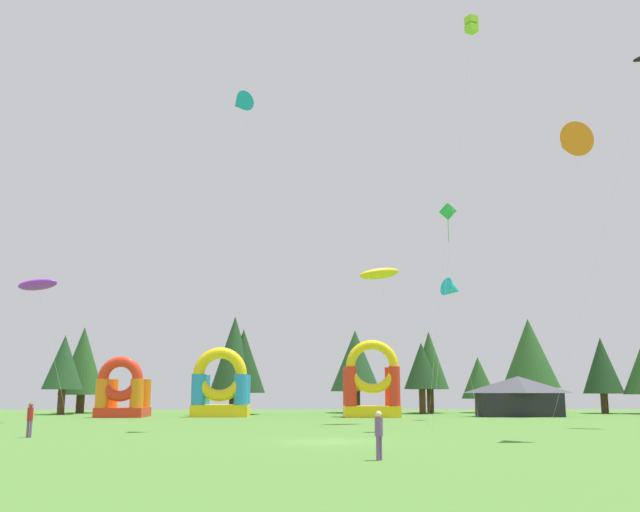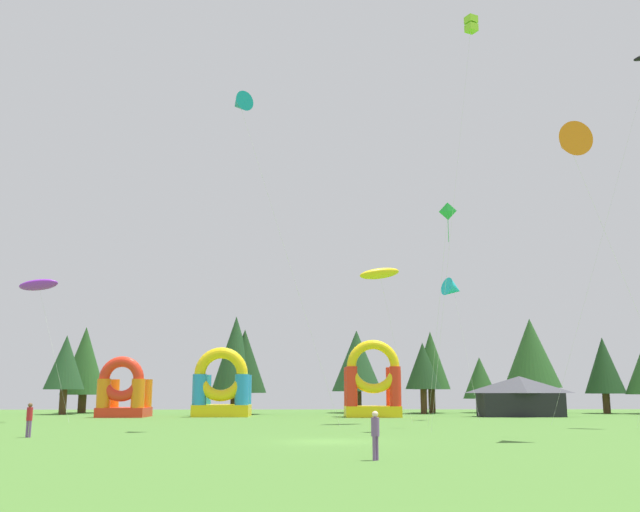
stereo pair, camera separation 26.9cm
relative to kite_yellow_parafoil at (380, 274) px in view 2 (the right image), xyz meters
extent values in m
plane|color=#47752D|center=(-4.71, -18.47, -11.41)|extent=(120.00, 120.00, 0.00)
ellipsoid|color=yellow|center=(0.00, 0.00, 0.00)|extent=(3.81, 2.75, 1.62)
cylinder|color=silver|center=(1.23, 0.57, -5.70)|extent=(2.48, 1.16, 11.41)
cone|color=orange|center=(8.50, -17.81, 4.34)|extent=(2.08, 1.96, 1.98)
cylinder|color=silver|center=(11.22, -17.56, -3.54)|extent=(5.45, 0.50, 15.75)
cylinder|color=silver|center=(16.10, -3.66, 2.15)|extent=(7.76, 4.11, 27.12)
cone|color=#19B7CC|center=(7.34, 7.45, -0.11)|extent=(2.34, 2.24, 1.94)
cylinder|color=silver|center=(7.95, 6.12, -5.76)|extent=(1.23, 2.67, 11.30)
cube|color=#8CD826|center=(5.66, -9.15, 15.81)|extent=(0.93, 0.93, 0.51)
cube|color=#8CD826|center=(5.66, -9.15, 16.43)|extent=(0.93, 0.93, 0.51)
cylinder|color=silver|center=(3.68, -10.14, 2.36)|extent=(3.98, 2.00, 27.53)
ellipsoid|color=purple|center=(-27.76, 4.07, -0.39)|extent=(3.50, 1.82, 1.47)
cylinder|color=silver|center=(-26.08, 3.83, -5.90)|extent=(3.37, 0.48, 11.02)
pyramid|color=green|center=(4.36, -5.33, 3.62)|extent=(0.93, 0.46, 0.91)
cylinder|color=green|center=(4.38, -5.27, 2.53)|extent=(0.04, 0.04, 2.19)
cylinder|color=silver|center=(3.69, -3.96, -3.89)|extent=(1.40, 2.63, 15.04)
cone|color=#0C7F7A|center=(-10.32, -8.85, 10.20)|extent=(1.90, 1.88, 1.43)
cylinder|color=silver|center=(-6.82, -6.07, -0.60)|extent=(7.01, 5.58, 21.61)
cylinder|color=#724C8C|center=(-20.53, -14.99, -10.97)|extent=(0.16, 0.16, 0.88)
cylinder|color=#724C8C|center=(-20.70, -14.95, -10.97)|extent=(0.16, 0.16, 0.88)
cylinder|color=#B21E26|center=(-20.62, -14.97, -10.18)|extent=(0.38, 0.38, 0.70)
sphere|color=brown|center=(-20.62, -14.97, -9.71)|extent=(0.24, 0.24, 0.24)
cylinder|color=#724C8C|center=(-3.28, -28.01, -10.99)|extent=(0.17, 0.17, 0.84)
cylinder|color=#724C8C|center=(-3.39, -28.14, -10.99)|extent=(0.17, 0.17, 0.84)
cylinder|color=#724C8C|center=(-3.33, -28.08, -10.23)|extent=(0.42, 0.42, 0.67)
sphere|color=beige|center=(-3.33, -28.08, -9.78)|extent=(0.23, 0.23, 0.23)
cube|color=red|center=(-22.87, 14.96, -10.97)|extent=(4.43, 4.55, 0.88)
cylinder|color=orange|center=(-24.46, 13.30, -9.20)|extent=(1.24, 1.24, 2.66)
cylinder|color=orange|center=(-21.27, 13.30, -9.20)|extent=(1.24, 1.24, 2.66)
cylinder|color=orange|center=(-24.46, 16.61, -9.20)|extent=(1.24, 1.24, 2.66)
cylinder|color=orange|center=(-21.27, 16.61, -9.20)|extent=(1.24, 1.24, 2.66)
torus|color=red|center=(-22.87, 13.30, -7.87)|extent=(4.18, 0.99, 4.18)
cube|color=yellow|center=(-13.72, 16.12, -10.85)|extent=(5.37, 4.78, 1.11)
cylinder|color=#268CD8|center=(-15.74, 14.40, -8.85)|extent=(1.34, 1.34, 2.88)
cylinder|color=#268CD8|center=(-11.71, 14.40, -8.85)|extent=(1.34, 1.34, 2.88)
cylinder|color=#268CD8|center=(-15.74, 17.84, -8.85)|extent=(1.34, 1.34, 2.88)
cylinder|color=#268CD8|center=(-11.71, 17.84, -8.85)|extent=(1.34, 1.34, 2.88)
torus|color=yellow|center=(-13.72, 14.40, -7.41)|extent=(5.10, 1.07, 5.10)
cube|color=yellow|center=(0.67, 14.18, -10.90)|extent=(5.18, 3.89, 1.02)
cylinder|color=red|center=(-1.38, 12.77, -8.56)|extent=(1.09, 1.09, 3.66)
cylinder|color=red|center=(2.71, 12.77, -8.56)|extent=(1.09, 1.09, 3.66)
cylinder|color=red|center=(-1.38, 15.58, -8.56)|extent=(1.09, 1.09, 3.66)
cylinder|color=red|center=(2.71, 15.58, -8.56)|extent=(1.09, 1.09, 3.66)
torus|color=yellow|center=(0.67, 12.77, -6.73)|extent=(4.96, 0.87, 4.96)
cube|color=black|center=(14.95, 14.61, -10.29)|extent=(7.72, 3.39, 2.23)
pyramid|color=#3F3F47|center=(14.95, 14.61, -8.38)|extent=(7.72, 3.39, 1.60)
cylinder|color=#4C331E|center=(-31.05, 22.15, -10.12)|extent=(0.75, 0.75, 2.58)
cone|color=#1E4221|center=(-31.05, 22.15, -5.99)|extent=(4.17, 4.17, 5.68)
cylinder|color=#4C331E|center=(-30.54, 27.07, -10.40)|extent=(0.90, 0.90, 2.01)
cone|color=#234C1E|center=(-30.54, 27.07, -5.61)|extent=(4.98, 4.98, 7.56)
cylinder|color=#4C331E|center=(-13.06, 21.85, -10.24)|extent=(0.91, 0.91, 2.33)
cone|color=#1E4221|center=(-13.06, 21.85, -5.10)|extent=(5.04, 5.04, 7.96)
cylinder|color=#4C331E|center=(-12.13, 22.03, -10.30)|extent=(0.85, 0.85, 2.22)
cone|color=#193819|center=(-12.13, 22.03, -5.85)|extent=(4.73, 4.73, 6.68)
cylinder|color=#4C331E|center=(0.19, 26.79, -10.22)|extent=(1.01, 1.01, 2.38)
cone|color=#1E4221|center=(0.19, 26.79, -5.61)|extent=(5.64, 5.64, 6.84)
cylinder|color=#4C331E|center=(7.14, 23.42, -10.10)|extent=(0.70, 0.70, 2.61)
cone|color=#193819|center=(7.14, 23.42, -6.29)|extent=(3.89, 3.89, 5.02)
cylinder|color=#4C331E|center=(8.55, 26.38, -10.11)|extent=(0.76, 0.76, 2.60)
cone|color=#234C1E|center=(8.55, 26.38, -5.57)|extent=(4.24, 4.24, 6.48)
cylinder|color=#4C331E|center=(14.12, 26.59, -10.62)|extent=(0.70, 0.70, 1.57)
cone|color=#234C1E|center=(14.12, 26.59, -7.52)|extent=(3.89, 3.89, 4.64)
cylinder|color=#4C331E|center=(19.80, 25.62, -10.03)|extent=(1.14, 1.14, 2.76)
cone|color=#234C1E|center=(19.80, 25.62, -4.77)|extent=(6.34, 6.34, 7.74)
cylinder|color=#4C331E|center=(27.23, 23.88, -10.34)|extent=(0.78, 0.78, 2.14)
cone|color=#193819|center=(27.23, 23.88, -6.21)|extent=(4.31, 4.31, 6.12)
camera|label=1|loc=(-6.25, -54.37, -8.94)|focal=39.89mm
camera|label=2|loc=(-5.98, -54.38, -8.94)|focal=39.89mm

